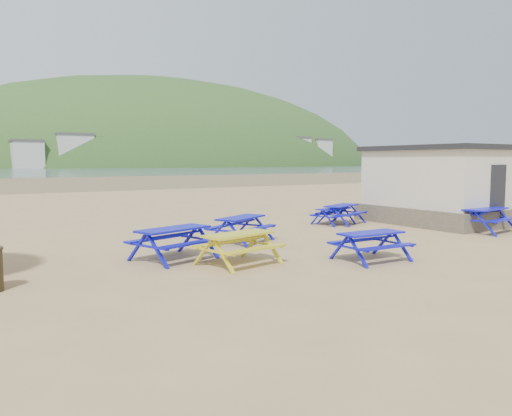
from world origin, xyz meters
TOP-DOWN VIEW (x-y plane):
  - ground at (0.00, 0.00)m, footprint 400.00×400.00m
  - wet_sand at (0.00, 55.00)m, footprint 400.00×400.00m
  - picnic_table_blue_a at (-0.48, 1.14)m, footprint 2.38×2.23m
  - picnic_table_blue_b at (4.90, 2.88)m, footprint 1.73×1.49m
  - picnic_table_blue_c at (5.29, 2.84)m, footprint 2.26×2.06m
  - picnic_table_blue_d at (-3.39, -0.36)m, footprint 2.35×2.10m
  - picnic_table_blue_e at (0.80, -3.18)m, footprint 1.79×1.46m
  - picnic_table_blue_f at (8.04, -1.68)m, footprint 2.26×1.92m
  - picnic_table_yellow at (-2.30, -1.78)m, footprint 2.12×1.84m
  - amenity_block at (10.50, 1.00)m, footprint 7.40×5.40m
  - headland_town at (90.00, 229.68)m, footprint 264.00×144.00m

SIDE VIEW (x-z plane):
  - headland_town at x=90.00m, z-range -63.91..44.09m
  - ground at x=0.00m, z-range 0.00..0.00m
  - wet_sand at x=0.00m, z-range 0.00..0.00m
  - picnic_table_blue_b at x=4.90m, z-range 0.00..0.65m
  - picnic_table_blue_e at x=0.80m, z-range 0.00..0.73m
  - picnic_table_blue_c at x=5.29m, z-range 0.00..0.77m
  - picnic_table_yellow at x=-2.30m, z-range 0.00..0.78m
  - picnic_table_blue_a at x=-0.48m, z-range 0.00..0.79m
  - picnic_table_blue_d at x=-3.39m, z-range 0.00..0.82m
  - picnic_table_blue_f at x=8.04m, z-range 0.00..0.86m
  - amenity_block at x=10.50m, z-range -0.01..3.14m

